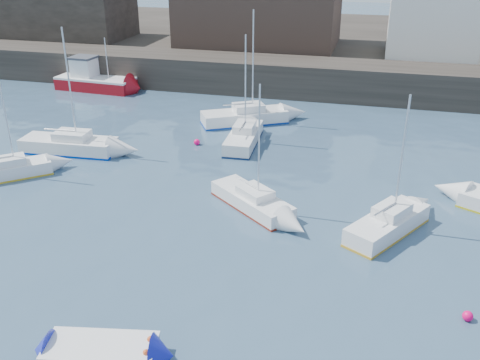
% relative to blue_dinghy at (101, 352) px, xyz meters
% --- Properties ---
extents(water, '(220.00, 220.00, 0.00)m').
position_rel_blue_dinghy_xyz_m(water, '(1.66, 0.53, -0.40)').
color(water, '#2D4760').
rests_on(water, ground).
extents(quay_wall, '(90.00, 5.00, 3.00)m').
position_rel_blue_dinghy_xyz_m(quay_wall, '(1.66, 35.53, 1.10)').
color(quay_wall, '#28231E').
rests_on(quay_wall, ground).
extents(land_strip, '(90.00, 32.00, 2.80)m').
position_rel_blue_dinghy_xyz_m(land_strip, '(1.66, 53.53, 1.00)').
color(land_strip, '#28231E').
rests_on(land_strip, ground).
extents(bldg_east_d, '(11.14, 11.14, 8.95)m').
position_rel_blue_dinghy_xyz_m(bldg_east_d, '(12.66, 42.03, 6.96)').
color(bldg_east_d, white).
rests_on(bldg_east_d, land_strip).
extents(warehouse, '(16.40, 10.40, 7.60)m').
position_rel_blue_dinghy_xyz_m(warehouse, '(-4.34, 43.53, 6.21)').
color(warehouse, '#3D2D26').
rests_on(warehouse, land_strip).
extents(bldg_west, '(14.00, 8.00, 5.00)m').
position_rel_blue_dinghy_xyz_m(bldg_west, '(-26.34, 42.53, 4.90)').
color(bldg_west, '#353028').
rests_on(bldg_west, land_strip).
extents(blue_dinghy, '(4.06, 2.33, 0.73)m').
position_rel_blue_dinghy_xyz_m(blue_dinghy, '(0.00, 0.00, 0.00)').
color(blue_dinghy, maroon).
rests_on(blue_dinghy, ground).
extents(fishing_boat, '(7.59, 3.27, 4.92)m').
position_rel_blue_dinghy_xyz_m(fishing_boat, '(-17.70, 32.05, 0.55)').
color(fishing_boat, maroon).
rests_on(fishing_boat, ground).
extents(sailboat_a, '(4.87, 4.59, 6.60)m').
position_rel_blue_dinghy_xyz_m(sailboat_a, '(-12.85, 12.50, 0.06)').
color(sailboat_a, white).
rests_on(sailboat_a, ground).
extents(sailboat_b, '(5.25, 4.70, 6.90)m').
position_rel_blue_dinghy_xyz_m(sailboat_b, '(2.38, 12.39, 0.05)').
color(sailboat_b, white).
rests_on(sailboat_b, ground).
extents(sailboat_c, '(4.17, 5.38, 6.94)m').
position_rel_blue_dinghy_xyz_m(sailboat_c, '(9.45, 11.45, 0.13)').
color(sailboat_c, white).
rests_on(sailboat_c, ground).
extents(sailboat_e, '(6.55, 2.48, 8.27)m').
position_rel_blue_dinghy_xyz_m(sailboat_e, '(-11.44, 17.16, 0.13)').
color(sailboat_e, white).
rests_on(sailboat_e, ground).
extents(sailboat_f, '(2.14, 5.83, 7.46)m').
position_rel_blue_dinghy_xyz_m(sailboat_f, '(-0.42, 21.57, 0.12)').
color(sailboat_f, white).
rests_on(sailboat_f, ground).
extents(sailboat_h, '(6.79, 5.13, 8.51)m').
position_rel_blue_dinghy_xyz_m(sailboat_h, '(-1.46, 26.01, 0.15)').
color(sailboat_h, white).
rests_on(sailboat_h, ground).
extents(buoy_mid, '(0.41, 0.41, 0.41)m').
position_rel_blue_dinghy_xyz_m(buoy_mid, '(12.50, 5.49, -0.40)').
color(buoy_mid, '#FC0660').
rests_on(buoy_mid, ground).
extents(buoy_far, '(0.43, 0.43, 0.43)m').
position_rel_blue_dinghy_xyz_m(buoy_far, '(-3.57, 20.62, -0.40)').
color(buoy_far, '#FC0660').
rests_on(buoy_far, ground).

